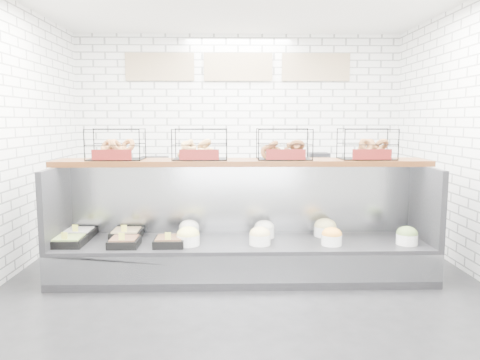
{
  "coord_description": "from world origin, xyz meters",
  "views": [
    {
      "loc": [
        -0.15,
        -4.62,
        1.7
      ],
      "look_at": [
        -0.02,
        0.45,
        1.04
      ],
      "focal_mm": 35.0,
      "sensor_mm": 36.0,
      "label": 1
    }
  ],
  "objects": [
    {
      "name": "ground",
      "position": [
        0.0,
        0.0,
        0.0
      ],
      "size": [
        5.5,
        5.5,
        0.0
      ],
      "primitive_type": "plane",
      "color": "black",
      "rests_on": "ground"
    },
    {
      "name": "room_shell",
      "position": [
        0.0,
        0.6,
        2.06
      ],
      "size": [
        5.02,
        5.51,
        3.01
      ],
      "color": "white",
      "rests_on": "ground"
    },
    {
      "name": "display_case",
      "position": [
        -0.02,
        0.34,
        0.33
      ],
      "size": [
        4.0,
        0.9,
        1.2
      ],
      "color": "black",
      "rests_on": "ground"
    },
    {
      "name": "bagel_shelf",
      "position": [
        0.0,
        0.52,
        1.37
      ],
      "size": [
        4.1,
        0.5,
        0.4
      ],
      "color": "#44210E",
      "rests_on": "display_case"
    },
    {
      "name": "prep_counter",
      "position": [
        -0.01,
        2.43,
        0.47
      ],
      "size": [
        4.0,
        0.6,
        1.2
      ],
      "color": "#93969B",
      "rests_on": "ground"
    }
  ]
}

